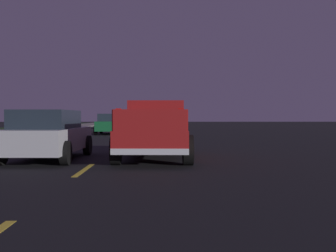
% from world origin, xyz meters
% --- Properties ---
extents(ground, '(144.00, 144.00, 0.00)m').
position_xyz_m(ground, '(27.00, 0.00, 0.00)').
color(ground, black).
extents(lane_markings, '(108.53, 7.04, 0.01)m').
position_xyz_m(lane_markings, '(30.16, 3.03, 0.00)').
color(lane_markings, yellow).
rests_on(lane_markings, ground).
extents(pickup_truck, '(5.49, 2.42, 1.87)m').
position_xyz_m(pickup_truck, '(12.84, -3.51, 0.91)').
color(pickup_truck, maroon).
rests_on(pickup_truck, ground).
extents(sedan_green, '(4.43, 2.07, 1.54)m').
position_xyz_m(sedan_green, '(29.79, 0.13, 0.78)').
color(sedan_green, '#14592D').
rests_on(sedan_green, ground).
extents(sedan_silver, '(4.43, 2.07, 1.54)m').
position_xyz_m(sedan_silver, '(12.15, -0.18, 0.78)').
color(sedan_silver, '#B2B5BA').
rests_on(sedan_silver, ground).
extents(sedan_tan, '(4.43, 2.06, 1.54)m').
position_xyz_m(sedan_tan, '(41.92, 0.00, 0.78)').
color(sedan_tan, '#9E845B').
rests_on(sedan_tan, ground).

